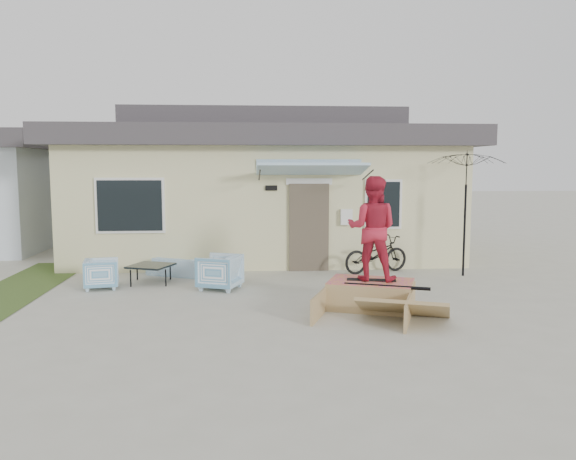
{
  "coord_description": "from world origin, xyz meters",
  "views": [
    {
      "loc": [
        -0.5,
        -9.04,
        2.54
      ],
      "look_at": [
        0.3,
        1.8,
        1.3
      ],
      "focal_mm": 35.59,
      "sensor_mm": 36.0,
      "label": 1
    }
  ],
  "objects": [
    {
      "name": "coffee_table",
      "position": [
        -2.56,
        3.27,
        0.2
      ],
      "size": [
        1.05,
        1.05,
        0.4
      ],
      "primitive_type": "cube",
      "rotation": [
        0.0,
        0.0,
        -0.38
      ],
      "color": "black",
      "rests_on": "ground"
    },
    {
      "name": "bicycle",
      "position": [
        2.56,
        4.1,
        0.54
      ],
      "size": [
        1.78,
        1.13,
        1.08
      ],
      "primitive_type": "imported",
      "rotation": [
        0.0,
        0.0,
        1.92
      ],
      "color": "black",
      "rests_on": "ground"
    },
    {
      "name": "ground",
      "position": [
        0.0,
        0.0,
        0.0
      ],
      "size": [
        90.0,
        90.0,
        0.0
      ],
      "primitive_type": "plane",
      "color": "#AAA898",
      "rests_on": "ground"
    },
    {
      "name": "skate_ramp",
      "position": [
        1.71,
        0.79,
        0.24
      ],
      "size": [
        2.05,
        2.33,
        0.49
      ],
      "primitive_type": null,
      "rotation": [
        0.0,
        0.0,
        -0.36
      ],
      "color": "#9D7F51",
      "rests_on": "ground"
    },
    {
      "name": "skateboard",
      "position": [
        1.72,
        0.84,
        0.51
      ],
      "size": [
        0.9,
        0.4,
        0.05
      ],
      "primitive_type": "cube",
      "rotation": [
        0.0,
        0.0,
        -0.22
      ],
      "color": "black",
      "rests_on": "skate_ramp"
    },
    {
      "name": "patio_umbrella",
      "position": [
        4.48,
        3.58,
        1.75
      ],
      "size": [
        2.2,
        2.13,
        2.2
      ],
      "color": "black",
      "rests_on": "ground"
    },
    {
      "name": "loveseat",
      "position": [
        -2.07,
        4.1,
        0.28
      ],
      "size": [
        1.48,
        0.97,
        0.56
      ],
      "primitive_type": "imported",
      "rotation": [
        0.0,
        0.0,
        2.72
      ],
      "color": "#4E92BC",
      "rests_on": "ground"
    },
    {
      "name": "grass_strip",
      "position": [
        -5.2,
        2.0,
        0.0
      ],
      "size": [
        1.4,
        8.0,
        0.01
      ],
      "primitive_type": "cube",
      "color": "#344C1E",
      "rests_on": "ground"
    },
    {
      "name": "skater",
      "position": [
        1.72,
        0.84,
        1.46
      ],
      "size": [
        1.08,
        0.96,
        1.85
      ],
      "primitive_type": "imported",
      "rotation": [
        0.0,
        0.0,
        2.8
      ],
      "color": "#B42035",
      "rests_on": "skateboard"
    },
    {
      "name": "house",
      "position": [
        0.0,
        7.99,
        1.94
      ],
      "size": [
        10.8,
        8.49,
        4.1
      ],
      "color": "beige",
      "rests_on": "ground"
    },
    {
      "name": "armchair_right",
      "position": [
        -1.05,
        2.55,
        0.4
      ],
      "size": [
        0.95,
        0.98,
        0.79
      ],
      "primitive_type": "imported",
      "rotation": [
        0.0,
        0.0,
        -1.94
      ],
      "color": "#4E92BC",
      "rests_on": "ground"
    },
    {
      "name": "armchair_left",
      "position": [
        -3.49,
        2.8,
        0.34
      ],
      "size": [
        0.74,
        0.77,
        0.68
      ],
      "primitive_type": "imported",
      "rotation": [
        0.0,
        0.0,
        1.76
      ],
      "color": "#4E92BC",
      "rests_on": "ground"
    }
  ]
}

